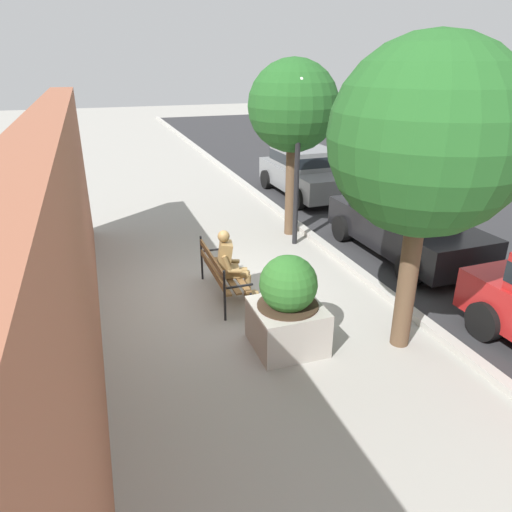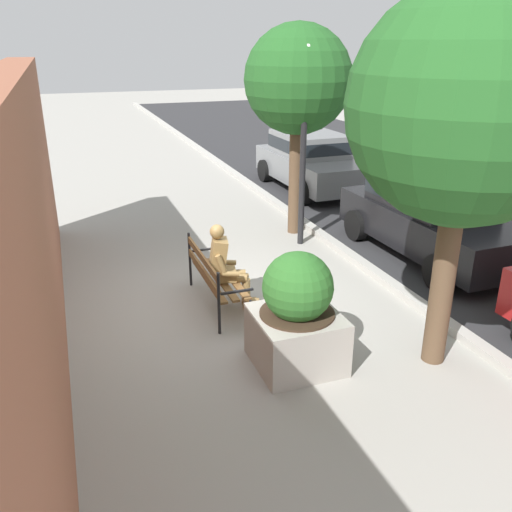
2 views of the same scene
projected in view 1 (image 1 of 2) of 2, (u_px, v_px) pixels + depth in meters
The scene contains 11 objects.
ground_plane at pixel (226, 293), 9.16m from camera, with size 80.00×80.00×0.00m, color #9E9B93.
curb_stone at pixel (357, 270), 10.01m from camera, with size 60.00×0.20×0.12m, color #B2AFA8.
building_wall_behind at pixel (68, 252), 6.37m from camera, with size 12.00×0.50×3.61m, color #9E5B42.
park_bench at pixel (220, 271), 8.83m from camera, with size 1.80×0.53×0.95m.
bronze_statue_seated at pixel (233, 266), 8.73m from camera, with size 0.75×0.80×1.37m.
concrete_planter at pixel (288, 307), 7.22m from camera, with size 1.05×1.05×1.54m.
street_tree_near_bench at pixel (293, 107), 11.09m from camera, with size 2.16×2.16×4.28m.
street_tree_down_street at pixel (427, 139), 6.32m from camera, with size 2.70×2.70×4.59m.
parked_car_grey at pixel (305, 170), 15.42m from camera, with size 4.13×1.99×1.56m.
parked_car_black at pixel (404, 220), 10.68m from camera, with size 4.13×1.99×1.56m.
lamp_post at pixel (298, 139), 10.65m from camera, with size 0.32×0.32×3.90m.
Camera 1 is at (7.91, -2.10, 4.23)m, focal length 32.99 mm.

